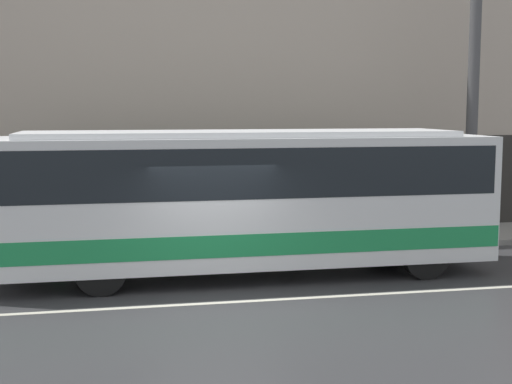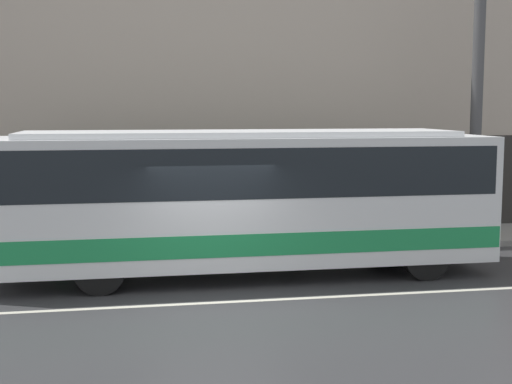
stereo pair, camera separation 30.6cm
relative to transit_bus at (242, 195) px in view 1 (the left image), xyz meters
The scene contains 6 objects.
ground_plane 2.86m from the transit_bus, 110.66° to the right, with size 60.00×60.00×0.00m, color #38383A.
sidewalk 3.73m from the transit_bus, 103.84° to the left, with size 60.00×2.67×0.15m.
lane_stripe 2.86m from the transit_bus, 110.66° to the right, with size 54.00×0.14×0.01m.
transit_bus is the anchor object (origin of this frame).
utility_pole_near 7.41m from the transit_bus, 19.95° to the left, with size 0.30×0.30×7.88m.
pedestrian_waiting 5.04m from the transit_bus, 144.48° to the left, with size 0.36×0.36×1.53m.
Camera 1 is at (-1.94, -12.80, 3.62)m, focal length 50.00 mm.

